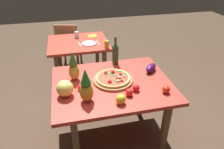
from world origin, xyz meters
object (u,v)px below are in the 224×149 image
at_px(pizza_board, 113,80).
at_px(dinner_plate, 89,44).
at_px(background_table, 79,49).
at_px(drinking_glass_juice, 107,44).
at_px(pizza, 113,78).
at_px(tomato_by_bottle, 166,89).
at_px(drinking_glass_water, 77,35).
at_px(pineapple_right, 74,67).
at_px(tomato_beside_pepper, 129,92).
at_px(bell_pepper, 121,99).
at_px(tomato_at_corner, 136,88).
at_px(pineapple_left, 86,87).
at_px(eggplant, 151,68).
at_px(display_table, 112,89).
at_px(fork_utensil, 80,45).
at_px(dining_chair, 69,43).
at_px(wine_bottle, 115,54).
at_px(knife_utensil, 98,43).
at_px(melon, 65,88).
at_px(napkin_folded, 92,36).
at_px(tomato_near_board, 80,87).

height_order(pizza_board, dinner_plate, pizza_board).
xyz_separation_m(background_table, drinking_glass_juice, (0.39, -0.33, 0.17)).
height_order(pizza, tomato_by_bottle, pizza).
bearing_deg(drinking_glass_water, pineapple_right, -95.80).
distance_m(pizza, tomato_beside_pepper, 0.31).
bearing_deg(bell_pepper, tomato_at_corner, 38.35).
bearing_deg(bell_pepper, pizza, 86.77).
xyz_separation_m(pineapple_left, pineapple_right, (-0.09, 0.41, -0.00)).
height_order(eggplant, drinking_glass_water, drinking_glass_water).
xyz_separation_m(display_table, fork_utensil, (-0.24, 1.13, 0.08)).
distance_m(display_table, dining_chair, 1.93).
distance_m(wine_bottle, knife_utensil, 0.73).
relative_size(wine_bottle, tomato_at_corner, 4.72).
bearing_deg(display_table, pineapple_right, 157.14).
bearing_deg(display_table, pineapple_left, -140.83).
xyz_separation_m(melon, napkin_folded, (0.49, 1.58, -0.08)).
bearing_deg(napkin_folded, display_table, -89.81).
relative_size(tomato_beside_pepper, drinking_glass_water, 0.79).
xyz_separation_m(pizza, drinking_glass_juice, (0.11, 0.89, 0.02)).
distance_m(pizza, tomato_by_bottle, 0.57).
bearing_deg(pizza, dinner_plate, 96.31).
xyz_separation_m(pineapple_right, tomato_beside_pepper, (0.50, -0.42, -0.11)).
xyz_separation_m(pizza, tomato_near_board, (-0.36, -0.09, -0.01)).
bearing_deg(knife_utensil, tomato_at_corner, -88.22).
xyz_separation_m(tomato_at_corner, drinking_glass_water, (-0.46, 1.65, 0.01)).
distance_m(dinner_plate, knife_utensil, 0.14).
height_order(background_table, tomato_beside_pepper, tomato_beside_pepper).
height_order(display_table, fork_utensil, fork_utensil).
xyz_separation_m(background_table, fork_utensil, (0.02, -0.12, 0.12)).
bearing_deg(drinking_glass_juice, pizza, -97.23).
bearing_deg(melon, tomato_by_bottle, -10.48).
bearing_deg(knife_utensil, background_table, 152.13).
bearing_deg(pizza_board, knife_utensil, 88.88).
xyz_separation_m(drinking_glass_water, dinner_plate, (0.16, -0.32, -0.04)).
height_order(pizza, eggplant, eggplant).
height_order(pizza, tomato_near_board, pizza).
relative_size(bell_pepper, tomato_at_corner, 1.39).
relative_size(background_table, pizza, 2.46).
distance_m(wine_bottle, tomato_near_board, 0.69).
xyz_separation_m(pineapple_right, dinner_plate, (0.29, 0.97, -0.14)).
relative_size(display_table, pizza, 3.37).
xyz_separation_m(tomato_beside_pepper, drinking_glass_juice, (0.02, 1.18, 0.02)).
relative_size(pizza, tomato_near_board, 6.17).
bearing_deg(wine_bottle, drinking_glass_water, 110.86).
bearing_deg(eggplant, melon, -165.49).
distance_m(background_table, tomato_by_bottle, 1.72).
relative_size(melon, tomato_beside_pepper, 2.14).
distance_m(melon, bell_pepper, 0.55).
relative_size(tomato_at_corner, knife_utensil, 0.41).
relative_size(drinking_glass_juice, dinner_plate, 0.51).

